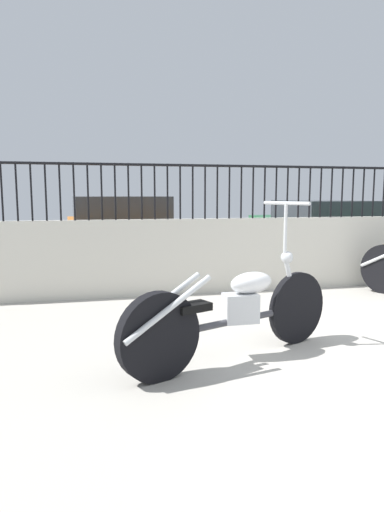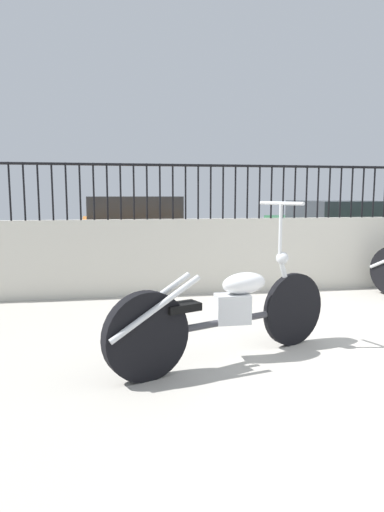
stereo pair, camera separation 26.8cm
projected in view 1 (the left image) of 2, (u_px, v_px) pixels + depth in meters
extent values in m
cube|color=beige|center=(291.00, 253.00, 6.64)|extent=(10.07, 0.18, 1.03)
cylinder|color=black|center=(2.00, 191.00, 5.64)|extent=(0.02, 0.02, 0.74)
cylinder|color=black|center=(17.00, 191.00, 5.68)|extent=(0.02, 0.02, 0.74)
cylinder|color=black|center=(31.00, 191.00, 5.72)|extent=(0.02, 0.02, 0.74)
cylinder|color=black|center=(46.00, 191.00, 5.76)|extent=(0.02, 0.02, 0.74)
cylinder|color=black|center=(60.00, 191.00, 5.80)|extent=(0.02, 0.02, 0.74)
cylinder|color=black|center=(74.00, 192.00, 5.84)|extent=(0.02, 0.02, 0.74)
cylinder|color=black|center=(88.00, 192.00, 5.88)|extent=(0.02, 0.02, 0.74)
cylinder|color=black|center=(102.00, 192.00, 5.92)|extent=(0.02, 0.02, 0.74)
cylinder|color=black|center=(115.00, 192.00, 5.95)|extent=(0.02, 0.02, 0.74)
cylinder|color=black|center=(128.00, 192.00, 5.99)|extent=(0.02, 0.02, 0.74)
cylinder|color=black|center=(142.00, 192.00, 6.03)|extent=(0.02, 0.02, 0.74)
cylinder|color=black|center=(155.00, 192.00, 6.07)|extent=(0.02, 0.02, 0.74)
cylinder|color=black|center=(168.00, 192.00, 6.11)|extent=(0.02, 0.02, 0.74)
cylinder|color=black|center=(180.00, 192.00, 6.15)|extent=(0.02, 0.02, 0.74)
cylinder|color=black|center=(193.00, 192.00, 6.19)|extent=(0.02, 0.02, 0.74)
cylinder|color=black|center=(205.00, 192.00, 6.23)|extent=(0.02, 0.02, 0.74)
cylinder|color=black|center=(217.00, 192.00, 6.27)|extent=(0.02, 0.02, 0.74)
cylinder|color=black|center=(229.00, 192.00, 6.31)|extent=(0.02, 0.02, 0.74)
cylinder|color=black|center=(241.00, 192.00, 6.34)|extent=(0.02, 0.02, 0.74)
cylinder|color=black|center=(253.00, 192.00, 6.38)|extent=(0.02, 0.02, 0.74)
cylinder|color=black|center=(265.00, 192.00, 6.42)|extent=(0.02, 0.02, 0.74)
cylinder|color=black|center=(276.00, 192.00, 6.46)|extent=(0.02, 0.02, 0.74)
cylinder|color=black|center=(287.00, 192.00, 6.50)|extent=(0.02, 0.02, 0.74)
cylinder|color=black|center=(299.00, 192.00, 6.54)|extent=(0.02, 0.02, 0.74)
cylinder|color=black|center=(310.00, 192.00, 6.58)|extent=(0.02, 0.02, 0.74)
cylinder|color=black|center=(321.00, 192.00, 6.62)|extent=(0.02, 0.02, 0.74)
cylinder|color=black|center=(331.00, 192.00, 6.66)|extent=(0.02, 0.02, 0.74)
cylinder|color=black|center=(342.00, 192.00, 6.69)|extent=(0.02, 0.02, 0.74)
cylinder|color=black|center=(353.00, 192.00, 6.73)|extent=(0.02, 0.02, 0.74)
cylinder|color=black|center=(363.00, 192.00, 6.77)|extent=(0.02, 0.02, 0.74)
cylinder|color=black|center=(374.00, 192.00, 6.81)|extent=(0.02, 0.02, 0.74)
cylinder|color=black|center=(384.00, 192.00, 6.85)|extent=(0.02, 0.02, 0.74)
cylinder|color=black|center=(294.00, 167.00, 6.47)|extent=(10.07, 0.04, 0.04)
cylinder|color=black|center=(297.00, 308.00, 4.18)|extent=(0.63, 0.31, 0.66)
cylinder|color=black|center=(159.00, 337.00, 3.33)|extent=(0.66, 0.35, 0.67)
cylinder|color=#38383D|center=(236.00, 321.00, 3.75)|extent=(1.28, 0.57, 0.06)
cube|color=silver|center=(240.00, 308.00, 3.77)|extent=(0.28, 0.18, 0.24)
ellipsoid|color=white|center=(251.00, 283.00, 3.81)|extent=(0.47, 0.35, 0.18)
cube|color=black|center=(192.00, 307.00, 3.47)|extent=(0.32, 0.25, 0.06)
cylinder|color=silver|center=(291.00, 282.00, 4.09)|extent=(0.22, 0.13, 0.51)
sphere|color=silver|center=(287.00, 257.00, 4.03)|extent=(0.11, 0.11, 0.11)
cylinder|color=silver|center=(285.00, 229.00, 3.98)|extent=(0.03, 0.03, 0.46)
cylinder|color=silver|center=(286.00, 203.00, 3.95)|extent=(0.23, 0.49, 0.03)
cylinder|color=silver|center=(169.00, 308.00, 3.27)|extent=(0.70, 0.32, 0.42)
cylinder|color=silver|center=(159.00, 305.00, 3.38)|extent=(0.70, 0.32, 0.42)
cylinder|color=black|center=(71.00, 241.00, 10.31)|extent=(0.14, 0.64, 0.64)
cylinder|color=black|center=(148.00, 239.00, 10.79)|extent=(0.14, 0.64, 0.64)
cylinder|color=black|center=(75.00, 257.00, 7.62)|extent=(0.14, 0.64, 0.64)
cylinder|color=black|center=(177.00, 253.00, 8.10)|extent=(0.14, 0.64, 0.64)
cube|color=orange|center=(118.00, 236.00, 9.18)|extent=(2.11, 4.64, 0.59)
cube|color=#2D3338|center=(118.00, 209.00, 8.89)|extent=(1.80, 2.27, 0.49)
cylinder|color=black|center=(261.00, 236.00, 11.43)|extent=(0.13, 0.64, 0.64)
cylinder|color=black|center=(326.00, 235.00, 11.77)|extent=(0.13, 0.64, 0.64)
cylinder|color=black|center=(311.00, 249.00, 8.71)|extent=(0.13, 0.64, 0.64)
cube|color=#1E5933|center=(320.00, 232.00, 10.21)|extent=(2.02, 4.57, 0.58)
cube|color=#2D3338|center=(325.00, 210.00, 9.93)|extent=(1.75, 2.22, 0.42)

